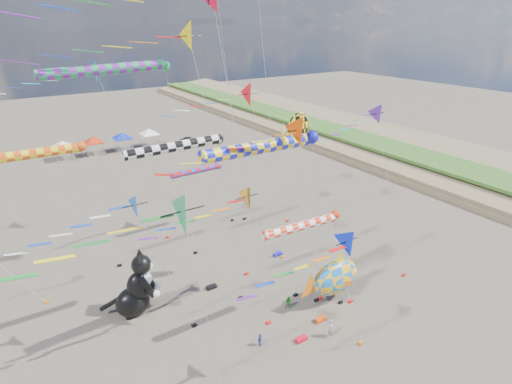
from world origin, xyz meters
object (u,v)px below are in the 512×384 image
object	(u,v)px
child_blue	(260,340)
person_adult	(331,328)
child_green	(289,302)
fish_inflatable	(335,277)
parked_car	(189,140)
cat_inflatable	(134,282)

from	to	relation	value
child_blue	person_adult	bearing A→B (deg)	-55.38
child_green	child_blue	distance (m)	4.72
fish_inflatable	person_adult	bearing A→B (deg)	-135.88
person_adult	child_blue	size ratio (longest dim) A/B	1.44
parked_car	fish_inflatable	bearing A→B (deg)	171.41
person_adult	child_blue	world-z (taller)	person_adult
parked_car	child_blue	bearing A→B (deg)	163.31
cat_inflatable	person_adult	xyz separation A→B (m)	(11.08, -10.70, -2.01)
cat_inflatable	fish_inflatable	world-z (taller)	cat_inflatable
cat_inflatable	child_green	xyz separation A→B (m)	(10.41, -6.47, -2.19)
person_adult	parked_car	xyz separation A→B (m)	(13.05, 53.55, -0.17)
fish_inflatable	person_adult	distance (m)	4.57
child_green	cat_inflatable	bearing A→B (deg)	-178.79
child_green	parked_car	distance (m)	51.19
child_blue	parked_car	xyz separation A→B (m)	(17.95, 51.40, 0.07)
person_adult	fish_inflatable	bearing A→B (deg)	7.99
cat_inflatable	fish_inflatable	xyz separation A→B (m)	(14.17, -7.71, -0.47)
cat_inflatable	person_adult	bearing A→B (deg)	-20.24
cat_inflatable	parked_car	bearing A→B (deg)	84.39
person_adult	parked_car	bearing A→B (deg)	40.18
cat_inflatable	child_green	bearing A→B (deg)	-8.08
cat_inflatable	person_adult	size ratio (longest dim) A/B	3.63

